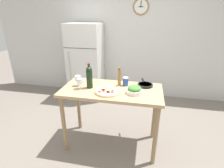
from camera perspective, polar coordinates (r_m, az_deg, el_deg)
The scene contains 12 objects.
ground_plane at distance 2.86m, azimuth -0.14°, elevation -18.60°, with size 14.00×14.00×0.00m, color slate.
wall_back at distance 4.07m, azimuth 5.41°, elevation 14.13°, with size 6.40×0.09×2.60m.
refrigerator at distance 4.02m, azimuth -8.48°, elevation 7.10°, with size 0.72×0.65×1.68m.
prep_counter at distance 2.42m, azimuth -0.16°, elevation -4.36°, with size 1.36×0.67×0.91m.
wine_bottle at distance 2.37m, azimuth -7.41°, elevation 2.37°, with size 0.08×0.08×0.34m.
wine_glass_near at distance 2.37m, azimuth -10.45°, elevation 0.78°, with size 0.08×0.08×0.15m.
wine_glass_far at distance 2.48m, azimuth -11.07°, elevation 1.69°, with size 0.08×0.08×0.15m.
pepper_mill at distance 2.43m, azimuth 2.41°, elevation 2.40°, with size 0.05×0.05×0.28m.
salad_bowl at distance 2.24m, azimuth 7.33°, elevation -1.92°, with size 0.20×0.20×0.11m.
homemade_pizza at distance 2.26m, azimuth -1.40°, elevation -2.39°, with size 0.34×0.34×0.03m.
salt_canister at distance 2.47m, azimuth 4.44°, elevation 0.84°, with size 0.08×0.08×0.12m.
cast_iron_skillet at distance 2.50m, azimuth 10.74°, elevation -0.27°, with size 0.21×0.34×0.03m.
Camera 1 is at (0.44, -2.12, 1.87)m, focal length 28.00 mm.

